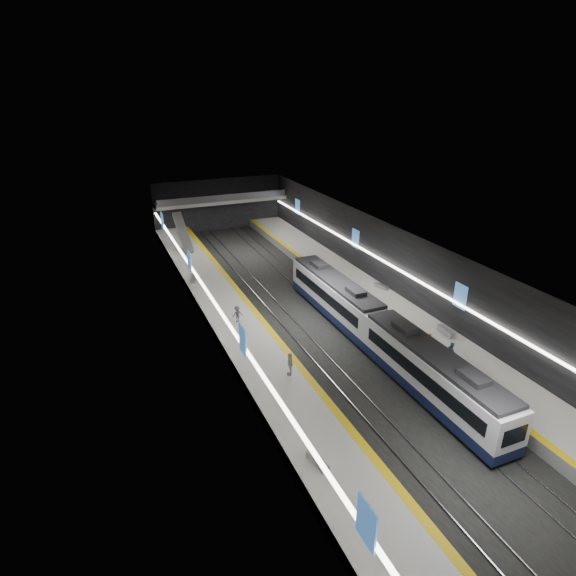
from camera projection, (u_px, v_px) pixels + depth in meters
name	position (u px, v px, depth m)	size (l,w,h in m)	color
ground	(316.00, 323.00, 46.83)	(70.00, 70.00, 0.00)	black
ceiling	(318.00, 245.00, 43.65)	(20.00, 70.00, 0.04)	beige
wall_left	(214.00, 303.00, 41.67)	(0.04, 70.00, 8.00)	black
wall_right	(406.00, 271.00, 48.81)	(0.04, 70.00, 8.00)	black
wall_back	(218.00, 205.00, 74.85)	(20.00, 0.04, 8.00)	black
platform_left	(243.00, 333.00, 43.95)	(5.00, 70.00, 1.00)	slate
tile_surface_left	(242.00, 328.00, 43.75)	(5.00, 70.00, 0.02)	#9C9C97
tactile_strip_left	(265.00, 324.00, 44.53)	(0.60, 70.00, 0.02)	gold
platform_right	(382.00, 306.00, 49.30)	(5.00, 70.00, 1.00)	slate
tile_surface_right	(383.00, 301.00, 49.10)	(5.00, 70.00, 0.02)	#9C9C97
tactile_strip_right	(364.00, 305.00, 48.31)	(0.60, 70.00, 0.02)	gold
rails	(316.00, 323.00, 46.80)	(6.52, 70.00, 0.12)	gray
train	(377.00, 328.00, 41.26)	(2.69, 30.04, 3.60)	#10183D
ad_posters	(313.00, 277.00, 45.89)	(19.94, 53.50, 2.20)	#427BC6
cove_light_left	(216.00, 305.00, 41.82)	(0.25, 68.60, 0.12)	white
cove_light_right	(404.00, 273.00, 48.82)	(0.25, 68.60, 0.12)	white
mezzanine_bridge	(222.00, 201.00, 72.68)	(20.00, 3.00, 1.50)	gray
escalator	(183.00, 232.00, 64.99)	(1.20, 8.00, 0.60)	#99999E
bench_left_near	(317.00, 461.00, 28.18)	(0.48, 1.71, 0.42)	#99999E
bench_left_far	(193.00, 278.00, 54.19)	(0.55, 1.99, 0.49)	#99999E
bench_right_near	(446.00, 331.00, 42.73)	(0.55, 1.99, 0.49)	#99999E
bench_right_far	(381.00, 286.00, 52.13)	(0.48, 1.73, 0.42)	#99999E
passenger_right_a	(429.00, 342.00, 40.01)	(0.56, 0.37, 1.53)	#CE6E4D
passenger_right_b	(451.00, 352.00, 38.42)	(0.79, 0.62, 1.63)	#5392B5
passenger_left_a	(290.00, 364.00, 36.53)	(1.11, 0.46, 1.89)	beige
passenger_left_b	(237.00, 314.00, 44.68)	(1.02, 0.59, 1.58)	#47474F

